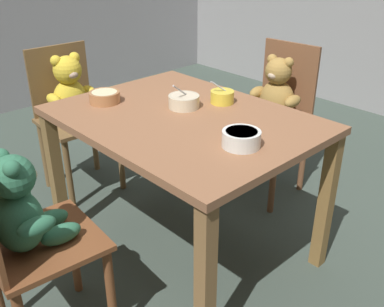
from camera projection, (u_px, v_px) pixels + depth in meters
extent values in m
cube|color=#3F4C43|center=(185.00, 250.00, 2.33)|extent=(5.20, 5.20, 0.04)
cube|color=#915F40|center=(184.00, 120.00, 2.00)|extent=(1.16, 0.87, 0.03)
cube|color=olive|center=(57.00, 177.00, 2.27)|extent=(0.06, 0.06, 0.70)
cube|color=olive|center=(205.00, 287.00, 1.58)|extent=(0.06, 0.06, 0.70)
cube|color=brown|center=(173.00, 134.00, 2.76)|extent=(0.06, 0.06, 0.70)
cube|color=olive|center=(326.00, 203.00, 2.06)|extent=(0.06, 0.06, 0.70)
cube|color=brown|center=(78.00, 122.00, 2.66)|extent=(0.41, 0.43, 0.02)
cube|color=brown|center=(59.00, 79.00, 2.69)|extent=(0.04, 0.38, 0.41)
cylinder|color=brown|center=(69.00, 175.00, 2.55)|extent=(0.04, 0.04, 0.44)
cylinder|color=brown|center=(121.00, 157.00, 2.76)|extent=(0.04, 0.04, 0.44)
cylinder|color=brown|center=(44.00, 155.00, 2.78)|extent=(0.04, 0.04, 0.44)
cylinder|color=brown|center=(94.00, 140.00, 2.98)|extent=(0.04, 0.04, 0.44)
ellipsoid|color=gold|center=(70.00, 99.00, 2.65)|extent=(0.18, 0.21, 0.23)
ellipsoid|color=#D3B094|center=(75.00, 103.00, 2.62)|extent=(0.07, 0.11, 0.14)
sphere|color=gold|center=(67.00, 70.00, 2.57)|extent=(0.16, 0.16, 0.16)
ellipsoid|color=#D3B094|center=(72.00, 74.00, 2.53)|extent=(0.06, 0.07, 0.05)
sphere|color=gold|center=(56.00, 61.00, 2.51)|extent=(0.06, 0.06, 0.06)
sphere|color=gold|center=(74.00, 57.00, 2.58)|extent=(0.06, 0.06, 0.06)
ellipsoid|color=gold|center=(54.00, 99.00, 2.56)|extent=(0.13, 0.07, 0.06)
ellipsoid|color=gold|center=(89.00, 91.00, 2.69)|extent=(0.13, 0.07, 0.06)
ellipsoid|color=gold|center=(73.00, 119.00, 2.58)|extent=(0.15, 0.08, 0.07)
ellipsoid|color=gold|center=(90.00, 115.00, 2.64)|extent=(0.15, 0.08, 0.07)
cube|color=brown|center=(268.00, 125.00, 2.63)|extent=(0.42, 0.43, 0.02)
cube|color=brown|center=(289.00, 80.00, 2.65)|extent=(0.36, 0.05, 0.44)
cylinder|color=brown|center=(227.00, 161.00, 2.71)|extent=(0.04, 0.04, 0.44)
cylinder|color=brown|center=(273.00, 179.00, 2.52)|extent=(0.04, 0.04, 0.44)
cylinder|color=brown|center=(259.00, 143.00, 2.94)|extent=(0.04, 0.04, 0.44)
cylinder|color=brown|center=(303.00, 158.00, 2.75)|extent=(0.04, 0.04, 0.44)
ellipsoid|color=#A67F3E|center=(277.00, 100.00, 2.61)|extent=(0.22, 0.20, 0.24)
ellipsoid|color=beige|center=(271.00, 105.00, 2.58)|extent=(0.12, 0.07, 0.15)
sphere|color=#A67F3E|center=(278.00, 71.00, 2.53)|extent=(0.15, 0.15, 0.15)
ellipsoid|color=beige|center=(273.00, 75.00, 2.49)|extent=(0.07, 0.06, 0.05)
sphere|color=#A67F3E|center=(272.00, 59.00, 2.54)|extent=(0.06, 0.06, 0.06)
sphere|color=#A67F3E|center=(289.00, 62.00, 2.47)|extent=(0.06, 0.06, 0.06)
ellipsoid|color=#A67F3E|center=(258.00, 92.00, 2.65)|extent=(0.08, 0.14, 0.07)
ellipsoid|color=#A67F3E|center=(293.00, 101.00, 2.51)|extent=(0.08, 0.14, 0.07)
ellipsoid|color=#A67F3E|center=(255.00, 117.00, 2.60)|extent=(0.09, 0.16, 0.07)
ellipsoid|color=#A67F3E|center=(272.00, 122.00, 2.53)|extent=(0.09, 0.16, 0.07)
cube|color=brown|center=(43.00, 242.00, 1.64)|extent=(0.43, 0.43, 0.02)
cylinder|color=brown|center=(111.00, 295.00, 1.72)|extent=(0.04, 0.04, 0.44)
cylinder|color=brown|center=(73.00, 251.00, 1.95)|extent=(0.04, 0.04, 0.44)
ellipsoid|color=#327151|center=(19.00, 221.00, 1.54)|extent=(0.21, 0.19, 0.23)
ellipsoid|color=beige|center=(35.00, 218.00, 1.58)|extent=(0.12, 0.07, 0.14)
sphere|color=#327151|center=(13.00, 177.00, 1.47)|extent=(0.15, 0.15, 0.15)
ellipsoid|color=beige|center=(29.00, 175.00, 1.51)|extent=(0.06, 0.06, 0.05)
sphere|color=#327151|center=(12.00, 169.00, 1.40)|extent=(0.06, 0.06, 0.06)
sphere|color=#327151|center=(1.00, 157.00, 1.48)|extent=(0.06, 0.06, 0.06)
ellipsoid|color=#327151|center=(37.00, 226.00, 1.46)|extent=(0.08, 0.14, 0.06)
ellipsoid|color=#327151|center=(13.00, 198.00, 1.62)|extent=(0.08, 0.14, 0.06)
ellipsoid|color=#327151|center=(61.00, 234.00, 1.61)|extent=(0.08, 0.16, 0.07)
ellipsoid|color=#327151|center=(49.00, 220.00, 1.68)|extent=(0.08, 0.16, 0.07)
cylinder|color=white|center=(241.00, 139.00, 1.70)|extent=(0.15, 0.15, 0.06)
cylinder|color=white|center=(241.00, 145.00, 1.71)|extent=(0.08, 0.08, 0.01)
cylinder|color=#C7BB92|center=(242.00, 132.00, 1.69)|extent=(0.12, 0.12, 0.01)
cylinder|color=#B67749|center=(105.00, 97.00, 2.14)|extent=(0.15, 0.15, 0.05)
cylinder|color=#B67749|center=(105.00, 101.00, 2.15)|extent=(0.08, 0.08, 0.01)
cylinder|color=beige|center=(104.00, 93.00, 2.13)|extent=(0.12, 0.12, 0.01)
cylinder|color=beige|center=(184.00, 101.00, 2.08)|extent=(0.14, 0.14, 0.06)
cylinder|color=beige|center=(184.00, 106.00, 2.09)|extent=(0.08, 0.08, 0.01)
cylinder|color=beige|center=(184.00, 96.00, 2.07)|extent=(0.12, 0.12, 0.01)
cylinder|color=#BCBCC1|center=(180.00, 90.00, 2.02)|extent=(0.03, 0.10, 0.07)
ellipsoid|color=#BCBCC1|center=(185.00, 97.00, 2.08)|extent=(0.03, 0.04, 0.01)
cylinder|color=yellow|center=(223.00, 97.00, 2.13)|extent=(0.11, 0.11, 0.06)
cylinder|color=yellow|center=(223.00, 102.00, 2.14)|extent=(0.06, 0.06, 0.01)
cylinder|color=beige|center=(223.00, 92.00, 2.12)|extent=(0.09, 0.09, 0.01)
cylinder|color=#BCBCC1|center=(218.00, 86.00, 2.10)|extent=(0.04, 0.08, 0.06)
ellipsoid|color=#BCBCC1|center=(225.00, 93.00, 2.12)|extent=(0.03, 0.04, 0.01)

